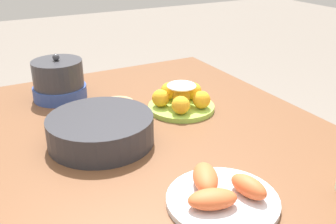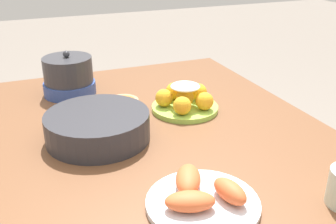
{
  "view_description": "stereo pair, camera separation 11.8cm",
  "coord_description": "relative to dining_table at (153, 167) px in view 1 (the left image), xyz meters",
  "views": [
    {
      "loc": [
        -0.87,
        0.42,
        1.26
      ],
      "look_at": [
        0.08,
        -0.09,
        0.77
      ],
      "focal_mm": 42.0,
      "sensor_mm": 36.0,
      "label": 1
    },
    {
      "loc": [
        -0.92,
        0.31,
        1.26
      ],
      "look_at": [
        0.08,
        -0.09,
        0.77
      ],
      "focal_mm": 42.0,
      "sensor_mm": 36.0,
      "label": 2
    }
  ],
  "objects": [
    {
      "name": "dining_table",
      "position": [
        0.0,
        0.0,
        0.0
      ],
      "size": [
        1.32,
        1.07,
        0.73
      ],
      "color": "brown",
      "rests_on": "ground_plane"
    },
    {
      "name": "cake_plate",
      "position": [
        0.15,
        -0.18,
        0.12
      ],
      "size": [
        0.22,
        0.22,
        0.09
      ],
      "color": "#99CC4C",
      "rests_on": "dining_table"
    },
    {
      "name": "serving_bowl",
      "position": [
        0.06,
        0.13,
        0.13
      ],
      "size": [
        0.29,
        0.29,
        0.08
      ],
      "color": "#2D2D33",
      "rests_on": "dining_table"
    },
    {
      "name": "sauce_bowl",
      "position": [
        0.26,
        -0.0,
        0.1
      ],
      "size": [
        0.11,
        0.11,
        0.02
      ],
      "color": "tan",
      "rests_on": "dining_table"
    },
    {
      "name": "seafood_platter",
      "position": [
        -0.32,
        -0.01,
        0.11
      ],
      "size": [
        0.24,
        0.24,
        0.06
      ],
      "color": "silver",
      "rests_on": "dining_table"
    },
    {
      "name": "warming_pot",
      "position": [
        0.44,
        0.15,
        0.15
      ],
      "size": [
        0.18,
        0.18,
        0.16
      ],
      "color": "#334C99",
      "rests_on": "dining_table"
    }
  ]
}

